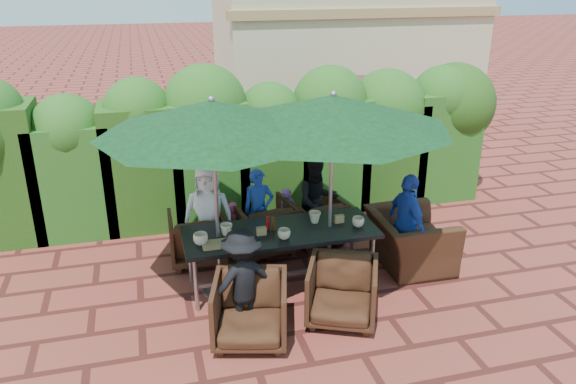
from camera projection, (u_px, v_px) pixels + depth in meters
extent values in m
plane|color=maroon|center=(274.00, 283.00, 7.21)|extent=(80.00, 80.00, 0.00)
cube|color=black|center=(280.00, 232.00, 6.93)|extent=(2.39, 0.90, 0.05)
cube|color=gray|center=(281.00, 275.00, 7.15)|extent=(2.19, 0.05, 0.05)
cylinder|color=gray|center=(196.00, 285.00, 6.49)|extent=(0.05, 0.05, 0.70)
cylinder|color=gray|center=(190.00, 257.00, 7.12)|extent=(0.05, 0.05, 0.70)
cylinder|color=gray|center=(372.00, 261.00, 7.02)|extent=(0.05, 0.05, 0.70)
cylinder|color=gray|center=(352.00, 237.00, 7.65)|extent=(0.05, 0.05, 0.70)
cylinder|color=gray|center=(221.00, 289.00, 7.04)|extent=(0.44, 0.44, 0.03)
cylinder|color=gray|center=(216.00, 202.00, 6.60)|extent=(0.04, 0.04, 2.40)
cone|color=black|center=(212.00, 117.00, 6.23)|extent=(2.66, 2.66, 0.38)
sphere|color=gray|center=(211.00, 99.00, 6.16)|extent=(0.08, 0.08, 0.08)
cylinder|color=gray|center=(328.00, 277.00, 7.30)|extent=(0.44, 0.44, 0.03)
cylinder|color=gray|center=(331.00, 193.00, 6.87)|extent=(0.04, 0.04, 2.40)
cone|color=black|center=(333.00, 111.00, 6.49)|extent=(2.84, 2.84, 0.38)
sphere|color=gray|center=(334.00, 94.00, 6.42)|extent=(0.08, 0.08, 0.08)
imported|color=black|center=(197.00, 235.00, 7.64)|extent=(0.76, 0.72, 0.77)
imported|color=black|center=(264.00, 224.00, 7.90)|extent=(0.89, 0.85, 0.81)
imported|color=black|center=(316.00, 218.00, 8.19)|extent=(0.84, 0.81, 0.73)
imported|color=black|center=(250.00, 307.00, 5.96)|extent=(0.94, 0.91, 0.80)
imported|color=black|center=(342.00, 289.00, 6.32)|extent=(0.99, 0.97, 0.79)
imported|color=black|center=(411.00, 232.00, 7.49)|extent=(0.75, 1.13, 0.97)
imported|color=white|center=(208.00, 214.00, 7.53)|extent=(0.77, 0.57, 1.39)
imported|color=#2147B6|center=(259.00, 211.00, 7.87)|extent=(0.44, 0.36, 1.20)
imported|color=black|center=(317.00, 201.00, 8.07)|extent=(0.64, 0.40, 1.30)
imported|color=black|center=(242.00, 282.00, 6.05)|extent=(0.85, 0.53, 1.22)
imported|color=#2147B6|center=(407.00, 224.00, 7.30)|extent=(0.48, 0.83, 1.34)
imported|color=#C04369|center=(234.00, 228.00, 7.88)|extent=(0.32, 0.28, 0.75)
imported|color=#8E499F|center=(288.00, 216.00, 8.17)|extent=(0.37, 0.34, 0.83)
imported|color=#25892A|center=(310.00, 132.00, 11.07)|extent=(1.52, 1.21, 1.56)
imported|color=#C04369|center=(355.00, 119.00, 11.54)|extent=(0.94, 0.66, 1.80)
imported|color=#97979F|center=(376.00, 122.00, 11.47)|extent=(1.18, 1.05, 1.71)
imported|color=beige|center=(201.00, 239.00, 6.54)|extent=(0.18, 0.18, 0.14)
imported|color=beige|center=(226.00, 229.00, 6.78)|extent=(0.15, 0.15, 0.14)
imported|color=beige|center=(284.00, 234.00, 6.68)|extent=(0.16, 0.16, 0.12)
imported|color=beige|center=(315.00, 217.00, 7.12)|extent=(0.15, 0.15, 0.14)
imported|color=beige|center=(358.00, 222.00, 7.01)|extent=(0.15, 0.15, 0.12)
cylinder|color=#B20C0A|center=(268.00, 223.00, 6.93)|extent=(0.04, 0.04, 0.17)
cylinder|color=#4C230C|center=(273.00, 224.00, 6.91)|extent=(0.04, 0.04, 0.17)
cube|color=tan|center=(217.00, 244.00, 6.55)|extent=(0.35, 0.25, 0.02)
cube|color=tan|center=(261.00, 231.00, 6.79)|extent=(0.12, 0.06, 0.10)
cube|color=tan|center=(339.00, 219.00, 7.12)|extent=(0.12, 0.06, 0.10)
cube|color=#18370F|center=(0.00, 174.00, 8.07)|extent=(1.15, 0.95, 2.03)
cube|color=#18370F|center=(75.00, 178.00, 8.37)|extent=(1.15, 0.95, 1.70)
sphere|color=#18370F|center=(67.00, 130.00, 8.09)|extent=(1.04, 1.04, 1.04)
cube|color=#18370F|center=(143.00, 166.00, 8.57)|extent=(1.15, 0.95, 1.92)
sphere|color=#18370F|center=(137.00, 111.00, 8.25)|extent=(0.99, 0.99, 0.99)
cube|color=#18370F|center=(208.00, 160.00, 8.81)|extent=(1.15, 0.95, 1.93)
sphere|color=#18370F|center=(205.00, 106.00, 8.49)|extent=(1.28, 1.28, 1.28)
cube|color=#18370F|center=(270.00, 161.00, 9.08)|extent=(1.15, 0.95, 1.75)
sphere|color=#18370F|center=(270.00, 114.00, 8.79)|extent=(1.00, 1.00, 1.00)
cube|color=#18370F|center=(329.00, 153.00, 9.30)|extent=(1.15, 0.95, 1.86)
sphere|color=#18370F|center=(330.00, 103.00, 8.99)|extent=(1.22, 1.22, 1.22)
cube|color=#18370F|center=(384.00, 152.00, 9.56)|extent=(1.15, 0.95, 1.72)
sphere|color=#18370F|center=(387.00, 108.00, 9.28)|extent=(1.29, 1.29, 1.29)
cube|color=#18370F|center=(437.00, 144.00, 9.78)|extent=(1.15, 0.95, 1.86)
sphere|color=#18370F|center=(442.00, 97.00, 9.47)|extent=(1.05, 1.05, 1.05)
sphere|color=#18370F|center=(454.00, 103.00, 9.69)|extent=(1.40, 1.40, 1.40)
cube|color=#C4B992|center=(345.00, 64.00, 13.76)|extent=(6.00, 3.00, 3.20)
cube|color=tan|center=(371.00, 13.00, 11.98)|extent=(6.20, 0.25, 0.20)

